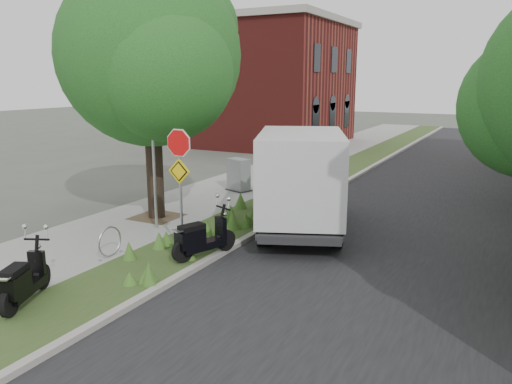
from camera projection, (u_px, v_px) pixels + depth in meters
ground at (217, 272)px, 11.58m from camera, size 120.00×120.00×0.00m
sidewalk_near at (256, 179)px, 22.13m from camera, size 3.50×60.00×0.12m
verge at (314, 185)px, 20.88m from camera, size 2.00×60.00×0.12m
kerb_near at (337, 187)px, 20.42m from camera, size 0.20×60.00×0.13m
road at (425, 198)px, 18.84m from camera, size 7.00×60.00×0.01m
street_tree_main at (149, 65)px, 14.85m from camera, size 6.21×5.54×7.66m
bare_post at (154, 161)px, 14.13m from camera, size 0.08×0.08×4.00m
bike_hoop at (110, 242)px, 12.19m from camera, size 0.06×0.78×0.77m
sign_assembly at (179, 165)px, 12.21m from camera, size 0.94×0.08×3.22m
brick_building at (270, 82)px, 33.96m from camera, size 9.40×10.40×8.30m
scooter_near at (20, 286)px, 9.49m from camera, size 0.89×1.67×0.85m
scooter_far at (198, 241)px, 12.06m from camera, size 0.83×1.76×0.88m
box_truck at (301, 176)px, 14.46m from camera, size 4.09×5.95×2.52m
utility_cabinet at (239, 175)px, 19.42m from camera, size 1.09×0.89×1.25m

